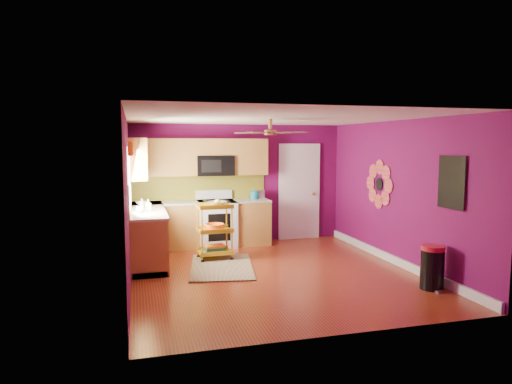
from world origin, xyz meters
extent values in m
plane|color=maroon|center=(0.00, 0.00, 0.00)|extent=(5.00, 5.00, 0.00)
cube|color=#630B49|center=(0.00, 2.50, 1.25)|extent=(4.50, 0.04, 2.50)
cube|color=#630B49|center=(0.00, -2.50, 1.25)|extent=(4.50, 0.04, 2.50)
cube|color=#630B49|center=(-2.25, 0.00, 1.25)|extent=(0.04, 5.00, 2.50)
cube|color=#630B49|center=(2.25, 0.00, 1.25)|extent=(0.04, 5.00, 2.50)
cube|color=silver|center=(0.00, 0.00, 2.50)|extent=(4.50, 5.00, 0.04)
cube|color=white|center=(2.22, 0.00, 0.07)|extent=(0.05, 4.90, 0.14)
cube|color=olive|center=(-1.95, 1.35, 0.45)|extent=(0.60, 2.30, 0.90)
cube|color=olive|center=(-0.85, 2.20, 0.45)|extent=(2.80, 0.60, 0.90)
cube|color=beige|center=(-1.95, 1.35, 0.92)|extent=(0.63, 2.30, 0.04)
cube|color=beige|center=(-0.85, 2.20, 0.92)|extent=(2.80, 0.63, 0.04)
cube|color=black|center=(-1.95, 1.35, 0.05)|extent=(0.54, 2.30, 0.10)
cube|color=black|center=(-0.85, 2.20, 0.05)|extent=(2.80, 0.54, 0.10)
cube|color=white|center=(-0.55, 2.17, 0.46)|extent=(0.76, 0.66, 0.92)
cube|color=black|center=(-0.55, 2.17, 0.93)|extent=(0.76, 0.62, 0.03)
cube|color=white|center=(-0.55, 2.45, 1.04)|extent=(0.76, 0.06, 0.18)
cube|color=black|center=(-0.55, 1.84, 0.45)|extent=(0.45, 0.02, 0.55)
cube|color=olive|center=(-1.59, 2.33, 1.83)|extent=(1.32, 0.33, 0.75)
cube|color=olive|center=(0.19, 2.33, 1.83)|extent=(0.72, 0.33, 0.75)
cube|color=olive|center=(-0.55, 2.33, 2.03)|extent=(0.76, 0.33, 0.34)
cube|color=olive|center=(-2.08, 1.85, 1.83)|extent=(0.33, 1.30, 0.75)
cube|color=black|center=(-0.55, 2.30, 1.65)|extent=(0.76, 0.38, 0.40)
cube|color=#696417|center=(-0.85, 2.49, 1.20)|extent=(2.80, 0.01, 0.51)
cube|color=#696417|center=(-2.24, 1.35, 1.20)|extent=(0.01, 2.30, 0.51)
cube|color=white|center=(-2.23, 1.05, 1.55)|extent=(0.03, 1.20, 1.00)
cube|color=orange|center=(-2.20, 1.05, 2.02)|extent=(0.08, 1.35, 0.22)
cube|color=white|center=(1.35, 2.48, 1.02)|extent=(0.85, 0.04, 2.05)
cube|color=white|center=(1.35, 2.46, 1.02)|extent=(0.95, 0.02, 2.15)
sphere|color=#BF8C3F|center=(1.67, 2.42, 1.00)|extent=(0.07, 0.07, 0.07)
cylinder|color=black|center=(2.23, 0.60, 1.35)|extent=(0.01, 0.24, 0.24)
cube|color=teal|center=(2.23, -1.40, 1.55)|extent=(0.03, 0.52, 0.72)
cube|color=black|center=(2.21, -1.40, 1.55)|extent=(0.01, 0.56, 0.76)
cylinder|color=#BF8C3F|center=(0.00, 0.20, 2.42)|extent=(0.06, 0.06, 0.16)
cylinder|color=#BF8C3F|center=(0.00, 0.20, 2.28)|extent=(0.20, 0.20, 0.08)
cube|color=#4C2D19|center=(0.27, 0.47, 2.28)|extent=(0.47, 0.47, 0.01)
cube|color=#4C2D19|center=(-0.27, 0.47, 2.28)|extent=(0.47, 0.47, 0.01)
cube|color=#4C2D19|center=(-0.27, -0.07, 2.28)|extent=(0.47, 0.47, 0.01)
cube|color=#4C2D19|center=(0.27, -0.07, 2.28)|extent=(0.47, 0.47, 0.01)
cube|color=#322110|center=(-0.75, 0.55, 0.01)|extent=(1.30, 1.83, 0.02)
cylinder|color=gold|center=(-1.03, 0.91, 0.52)|extent=(0.03, 0.03, 0.94)
cylinder|color=gold|center=(-0.49, 0.94, 0.52)|extent=(0.03, 0.03, 0.94)
cylinder|color=gold|center=(-1.05, 1.29, 0.52)|extent=(0.03, 0.03, 0.94)
cylinder|color=gold|center=(-0.51, 1.32, 0.52)|extent=(0.03, 0.03, 0.94)
sphere|color=black|center=(-1.03, 0.91, 0.03)|extent=(0.07, 0.07, 0.07)
sphere|color=black|center=(-0.49, 0.94, 0.03)|extent=(0.07, 0.07, 0.07)
sphere|color=black|center=(-1.05, 1.29, 0.03)|extent=(0.07, 0.07, 0.07)
sphere|color=black|center=(-0.51, 1.32, 0.03)|extent=(0.07, 0.07, 0.07)
cube|color=gold|center=(-0.77, 1.12, 0.97)|extent=(0.64, 0.48, 0.03)
cube|color=gold|center=(-0.77, 1.12, 0.53)|extent=(0.64, 0.48, 0.03)
cube|color=gold|center=(-0.77, 1.12, 0.13)|extent=(0.64, 0.48, 0.03)
imported|color=beige|center=(-0.71, 1.12, 1.02)|extent=(0.35, 0.35, 0.08)
sphere|color=yellow|center=(-0.71, 1.12, 1.05)|extent=(0.11, 0.11, 0.11)
imported|color=orange|center=(-0.77, 1.12, 0.60)|extent=(0.37, 0.37, 0.11)
cube|color=navy|center=(-0.77, 1.12, 0.17)|extent=(0.37, 0.29, 0.04)
cube|color=#267233|center=(-0.77, 1.12, 0.21)|extent=(0.37, 0.29, 0.04)
cube|color=orange|center=(-0.77, 1.12, 0.25)|extent=(0.37, 0.29, 0.03)
cylinder|color=black|center=(1.98, -1.37, 0.29)|extent=(0.44, 0.44, 0.57)
cylinder|color=#AF1928|center=(1.98, -1.37, 0.61)|extent=(0.33, 0.33, 0.07)
cube|color=beige|center=(1.98, -1.54, 0.01)|extent=(0.13, 0.10, 0.03)
cylinder|color=#12728B|center=(0.28, 2.25, 1.02)|extent=(0.18, 0.18, 0.16)
sphere|color=#12728B|center=(0.28, 2.25, 1.12)|extent=(0.06, 0.06, 0.06)
cube|color=beige|center=(0.38, 2.30, 1.03)|extent=(0.22, 0.15, 0.18)
imported|color=#EA3F72|center=(-1.93, 1.12, 1.04)|extent=(0.09, 0.09, 0.20)
imported|color=white|center=(-2.02, 1.63, 1.02)|extent=(0.12, 0.12, 0.16)
imported|color=white|center=(-2.01, 1.92, 0.97)|extent=(0.26, 0.26, 0.06)
imported|color=white|center=(-2.07, 0.97, 0.99)|extent=(0.13, 0.13, 0.11)
camera|label=1|loc=(-2.15, -6.93, 2.10)|focal=32.00mm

